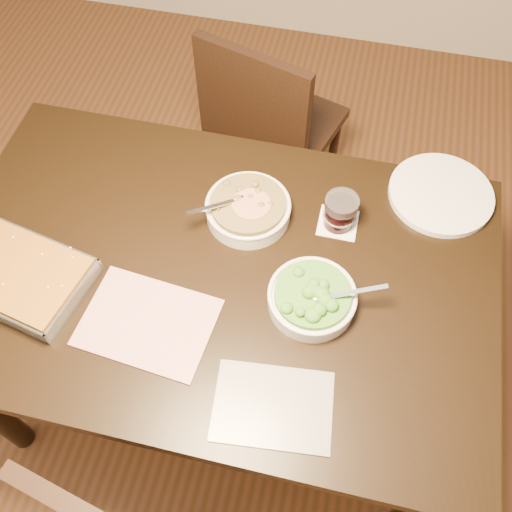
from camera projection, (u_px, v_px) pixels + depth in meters
ground at (228, 376)px, 2.06m from camera, size 4.00×4.00×0.00m
table at (217, 287)px, 1.51m from camera, size 1.40×0.90×0.75m
magazine_a at (148, 322)px, 1.34m from camera, size 0.32×0.25×0.01m
magazine_b at (273, 406)px, 1.24m from camera, size 0.28×0.21×0.00m
coaster at (338, 223)px, 1.50m from camera, size 0.10×0.10×0.00m
stew_bowl at (248, 208)px, 1.49m from camera, size 0.23×0.23×0.09m
broccoli_bowl at (312, 298)px, 1.35m from camera, size 0.24×0.21×0.08m
baking_dish at (22, 277)px, 1.38m from camera, size 0.35×0.28×0.06m
wine_tumbler at (340, 211)px, 1.46m from camera, size 0.09×0.09×0.10m
dinner_plate at (441, 194)px, 1.54m from camera, size 0.28×0.28×0.02m
chair_far at (268, 126)px, 2.06m from camera, size 0.51×0.51×0.87m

